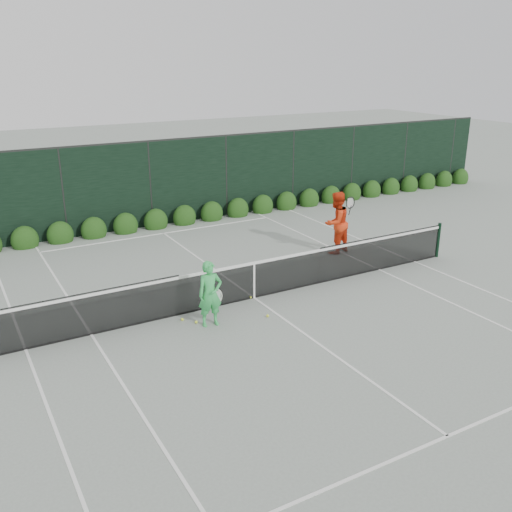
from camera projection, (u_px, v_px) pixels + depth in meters
ground at (254, 298)px, 14.46m from camera, size 80.00×80.00×0.00m
tennis_net at (253, 279)px, 14.27m from camera, size 12.90×0.10×1.07m
player_woman at (210, 294)px, 12.78m from camera, size 0.65×0.42×1.53m
player_man at (336, 223)px, 17.50m from camera, size 1.09×0.94×1.92m
court_lines at (254, 298)px, 14.46m from camera, size 11.03×23.83×0.01m
windscreen_fence at (318, 276)px, 11.73m from camera, size 32.00×21.07×3.06m
hedge_row at (156, 222)px, 20.25m from camera, size 31.66×0.65×0.94m
tennis_balls at (225, 313)px, 13.52m from camera, size 2.07×1.21×0.07m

